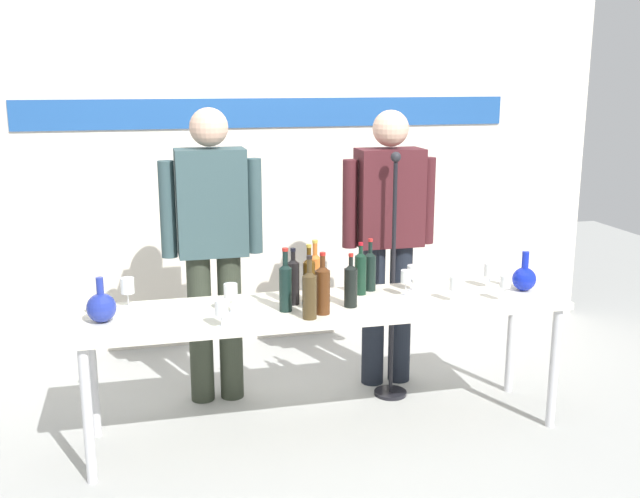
{
  "coord_description": "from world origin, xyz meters",
  "views": [
    {
      "loc": [
        -0.93,
        -3.63,
        1.91
      ],
      "look_at": [
        0.0,
        0.15,
        1.0
      ],
      "focal_mm": 41.48,
      "sensor_mm": 36.0,
      "label": 1
    }
  ],
  "objects": [
    {
      "name": "wine_glass_right_3",
      "position": [
        0.94,
        -0.18,
        0.84
      ],
      "size": [
        0.06,
        0.06,
        0.14
      ],
      "color": "white",
      "rests_on": "display_table"
    },
    {
      "name": "back_wall",
      "position": [
        0.0,
        1.59,
        1.5
      ],
      "size": [
        4.94,
        0.11,
        3.0
      ],
      "color": "silver",
      "rests_on": "ground"
    },
    {
      "name": "wine_bottle_2",
      "position": [
        -0.14,
        -0.21,
        0.86
      ],
      "size": [
        0.07,
        0.07,
        0.32
      ],
      "color": "#42331B",
      "rests_on": "display_table"
    },
    {
      "name": "wine_bottle_1",
      "position": [
        -0.23,
        -0.06,
        0.87
      ],
      "size": [
        0.07,
        0.07,
        0.33
      ],
      "color": "black",
      "rests_on": "display_table"
    },
    {
      "name": "wine_bottle_8",
      "position": [
        -0.17,
        0.04,
        0.86
      ],
      "size": [
        0.06,
        0.06,
        0.3
      ],
      "color": "black",
      "rests_on": "display_table"
    },
    {
      "name": "wine_bottle_5",
      "position": [
        0.3,
        0.19,
        0.85
      ],
      "size": [
        0.07,
        0.07,
        0.3
      ],
      "color": "black",
      "rests_on": "display_table"
    },
    {
      "name": "wine_bottle_6",
      "position": [
        -0.01,
        0.21,
        0.86
      ],
      "size": [
        0.07,
        0.07,
        0.3
      ],
      "color": "orange",
      "rests_on": "display_table"
    },
    {
      "name": "wine_glass_left_2",
      "position": [
        -0.58,
        -0.24,
        0.83
      ],
      "size": [
        0.06,
        0.06,
        0.13
      ],
      "color": "white",
      "rests_on": "display_table"
    },
    {
      "name": "wine_glass_left_0",
      "position": [
        -1.02,
        0.21,
        0.84
      ],
      "size": [
        0.07,
        0.07,
        0.15
      ],
      "color": "white",
      "rests_on": "display_table"
    },
    {
      "name": "wine_bottle_3",
      "position": [
        -0.06,
        -0.15,
        0.87
      ],
      "size": [
        0.08,
        0.08,
        0.32
      ],
      "color": "#4D2811",
      "rests_on": "display_table"
    },
    {
      "name": "wine_glass_right_4",
      "position": [
        0.98,
        0.08,
        0.83
      ],
      "size": [
        0.07,
        0.07,
        0.14
      ],
      "color": "white",
      "rests_on": "display_table"
    },
    {
      "name": "decanter_blue_right",
      "position": [
        1.14,
        -0.02,
        0.8
      ],
      "size": [
        0.13,
        0.13,
        0.23
      ],
      "color": "#1225B8",
      "rests_on": "display_table"
    },
    {
      "name": "microphone_stand",
      "position": [
        0.5,
        0.37,
        0.5
      ],
      "size": [
        0.2,
        0.2,
        1.49
      ],
      "color": "black",
      "rests_on": "ground"
    },
    {
      "name": "wine_bottle_4",
      "position": [
        -0.08,
        0.06,
        0.86
      ],
      "size": [
        0.06,
        0.06,
        0.31
      ],
      "color": "#4B2F0B",
      "rests_on": "display_table"
    },
    {
      "name": "wine_glass_right_1",
      "position": [
        0.46,
        0.04,
        0.84
      ],
      "size": [
        0.06,
        0.06,
        0.15
      ],
      "color": "white",
      "rests_on": "display_table"
    },
    {
      "name": "decanter_blue_left",
      "position": [
        -1.14,
        -0.02,
        0.81
      ],
      "size": [
        0.15,
        0.15,
        0.23
      ],
      "color": "#223298",
      "rests_on": "display_table"
    },
    {
      "name": "wine_bottle_0",
      "position": [
        0.23,
        0.13,
        0.86
      ],
      "size": [
        0.06,
        0.06,
        0.29
      ],
      "color": "black",
      "rests_on": "display_table"
    },
    {
      "name": "wine_bottle_7",
      "position": [
        0.11,
        -0.07,
        0.85
      ],
      "size": [
        0.07,
        0.07,
        0.29
      ],
      "color": "black",
      "rests_on": "display_table"
    },
    {
      "name": "display_table",
      "position": [
        0.0,
        0.0,
        0.67
      ],
      "size": [
        2.58,
        0.59,
        0.73
      ],
      "color": "silver",
      "rests_on": "ground"
    },
    {
      "name": "wine_glass_right_2",
      "position": [
        0.67,
        -0.12,
        0.83
      ],
      "size": [
        0.06,
        0.06,
        0.14
      ],
      "color": "white",
      "rests_on": "display_table"
    },
    {
      "name": "presenter_right",
      "position": [
        0.54,
        0.57,
        0.98
      ],
      "size": [
        0.59,
        0.22,
        1.72
      ],
      "color": "black",
      "rests_on": "ground"
    },
    {
      "name": "wine_glass_left_1",
      "position": [
        -0.51,
        -0.03,
        0.84
      ],
      "size": [
        0.07,
        0.07,
        0.15
      ],
      "color": "white",
      "rests_on": "display_table"
    },
    {
      "name": "ground_plane",
      "position": [
        0.0,
        0.0,
        0.0
      ],
      "size": [
        10.0,
        10.0,
        0.0
      ],
      "primitive_type": "plane",
      "color": "#A6A8A5"
    },
    {
      "name": "wine_glass_right_0",
      "position": [
        0.53,
        0.13,
        0.84
      ],
      "size": [
        0.07,
        0.07,
        0.15
      ],
      "color": "white",
      "rests_on": "display_table"
    },
    {
      "name": "presenter_left",
      "position": [
        -0.54,
        0.57,
        1.0
      ],
      "size": [
        0.58,
        0.22,
        1.74
      ],
      "color": "#2F3629",
      "rests_on": "ground"
    }
  ]
}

